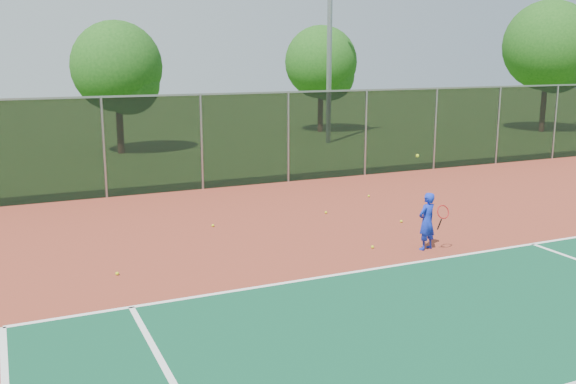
{
  "coord_description": "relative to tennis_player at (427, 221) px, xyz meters",
  "views": [
    {
      "loc": [
        -8.78,
        -7.41,
        4.22
      ],
      "look_at": [
        -3.17,
        5.0,
        1.3
      ],
      "focal_mm": 40.0,
      "sensor_mm": 36.0,
      "label": 1
    }
  ],
  "objects": [
    {
      "name": "ground",
      "position": [
        0.43,
        -3.69,
        -0.66
      ],
      "size": [
        120.0,
        120.0,
        0.0
      ],
      "primitive_type": "plane",
      "color": "#2D5317",
      "rests_on": "ground"
    },
    {
      "name": "court_apron",
      "position": [
        0.43,
        -1.69,
        -0.65
      ],
      "size": [
        30.0,
        20.0,
        0.02
      ],
      "primitive_type": "cube",
      "color": "brown",
      "rests_on": "ground"
    },
    {
      "name": "fence_back",
      "position": [
        0.43,
        8.31,
        0.9
      ],
      "size": [
        30.0,
        0.06,
        3.03
      ],
      "color": "black",
      "rests_on": "court_apron"
    },
    {
      "name": "tennis_player",
      "position": [
        0.0,
        0.0,
        0.0
      ],
      "size": [
        0.59,
        0.62,
        2.12
      ],
      "color": "#142ABE",
      "rests_on": "court_apron"
    },
    {
      "name": "practice_ball_0",
      "position": [
        -3.7,
        3.74,
        -0.61
      ],
      "size": [
        0.07,
        0.07,
        0.07
      ],
      "primitive_type": "sphere",
      "color": "#BBCA17",
      "rests_on": "court_apron"
    },
    {
      "name": "practice_ball_1",
      "position": [
        1.64,
        5.08,
        -0.61
      ],
      "size": [
        0.07,
        0.07,
        0.07
      ],
      "primitive_type": "sphere",
      "color": "#BBCA17",
      "rests_on": "court_apron"
    },
    {
      "name": "practice_ball_2",
      "position": [
        -1.04,
        0.54,
        -0.61
      ],
      "size": [
        0.07,
        0.07,
        0.07
      ],
      "primitive_type": "sphere",
      "color": "#BBCA17",
      "rests_on": "court_apron"
    },
    {
      "name": "practice_ball_3",
      "position": [
        -0.5,
        3.79,
        -0.61
      ],
      "size": [
        0.07,
        0.07,
        0.07
      ],
      "primitive_type": "sphere",
      "color": "#BBCA17",
      "rests_on": "court_apron"
    },
    {
      "name": "practice_ball_4",
      "position": [
        -6.5,
        1.07,
        -0.61
      ],
      "size": [
        0.07,
        0.07,
        0.07
      ],
      "primitive_type": "sphere",
      "color": "#BBCA17",
      "rests_on": "court_apron"
    },
    {
      "name": "practice_ball_5",
      "position": [
        0.82,
        2.15,
        -0.61
      ],
      "size": [
        0.07,
        0.07,
        0.07
      ],
      "primitive_type": "sphere",
      "color": "#BBCA17",
      "rests_on": "court_apron"
    },
    {
      "name": "floodlight_n",
      "position": [
        6.31,
        16.55,
        5.84
      ],
      "size": [
        0.9,
        0.4,
        11.47
      ],
      "color": "gray",
      "rests_on": "ground"
    },
    {
      "name": "tree_back_left",
      "position": [
        -3.46,
        17.17,
        2.89
      ],
      "size": [
        3.86,
        3.86,
        5.67
      ],
      "color": "#372014",
      "rests_on": "ground"
    },
    {
      "name": "tree_back_mid",
      "position": [
        8.16,
        20.74,
        2.99
      ],
      "size": [
        3.96,
        3.96,
        5.82
      ],
      "color": "#372014",
      "rests_on": "ground"
    },
    {
      "name": "tree_back_right",
      "position": [
        19.5,
        15.67,
        3.83
      ],
      "size": [
        4.88,
        4.88,
        7.16
      ],
      "color": "#372014",
      "rests_on": "ground"
    }
  ]
}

